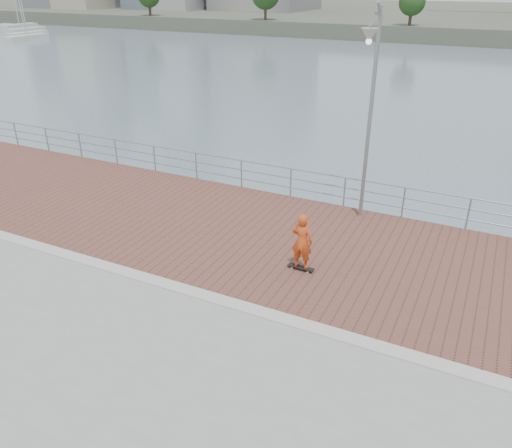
% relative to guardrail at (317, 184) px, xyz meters
% --- Properties ---
extents(water, '(400.00, 400.00, 0.00)m').
position_rel_guardrail_xyz_m(water, '(-0.00, -7.00, -2.69)').
color(water, slate).
rests_on(water, ground).
extents(brick_lane, '(40.00, 6.80, 0.02)m').
position_rel_guardrail_xyz_m(brick_lane, '(-0.00, -3.40, -0.68)').
color(brick_lane, brown).
rests_on(brick_lane, seawall).
extents(curb, '(40.00, 0.40, 0.06)m').
position_rel_guardrail_xyz_m(curb, '(-0.00, -7.00, -0.66)').
color(curb, '#B7B5AD').
rests_on(curb, seawall).
extents(far_shore, '(320.00, 95.00, 2.50)m').
position_rel_guardrail_xyz_m(far_shore, '(-0.00, 115.50, -1.44)').
color(far_shore, '#4C5142').
rests_on(far_shore, ground).
extents(guardrail, '(39.06, 0.06, 1.13)m').
position_rel_guardrail_xyz_m(guardrail, '(0.00, 0.00, 0.00)').
color(guardrail, '#8C9EA8').
rests_on(guardrail, brick_lane).
extents(street_lamp, '(0.47, 1.37, 6.46)m').
position_rel_guardrail_xyz_m(street_lamp, '(1.78, -0.97, 3.90)').
color(street_lamp, gray).
rests_on(street_lamp, brick_lane).
extents(skateboard, '(0.75, 0.21, 0.09)m').
position_rel_guardrail_xyz_m(skateboard, '(1.25, -4.71, -0.60)').
color(skateboard, black).
rests_on(skateboard, brick_lane).
extents(skateboarder, '(0.60, 0.40, 1.63)m').
position_rel_guardrail_xyz_m(skateboarder, '(1.25, -4.71, 0.23)').
color(skateboarder, '#CF481B').
rests_on(skateboarder, skateboard).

